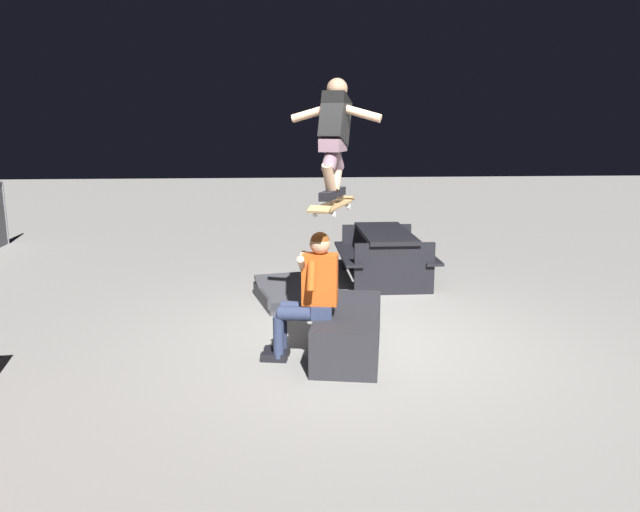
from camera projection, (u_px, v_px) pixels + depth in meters
The scene contains 7 objects.
ground_plane at pixel (359, 343), 6.76m from camera, with size 40.00×40.00×0.00m, color gray.
ledge_box_main at pixel (348, 331), 6.44m from camera, with size 1.51×0.63×0.46m, color #28282D.
person_sitting_on_ledge at pixel (309, 290), 6.15m from camera, with size 0.60×0.78×1.29m.
skateboard at pixel (333, 205), 6.05m from camera, with size 1.03×0.55×0.13m.
skater_airborne at pixel (335, 133), 5.96m from camera, with size 0.63×0.86×1.12m.
kicker_ramp at pixel (290, 298), 8.25m from camera, with size 1.17×0.98×0.38m.
picnic_table_back at pixel (385, 248), 9.29m from camera, with size 1.70×1.34×0.75m.
Camera 1 is at (-6.37, 0.87, 2.34)m, focal length 35.37 mm.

